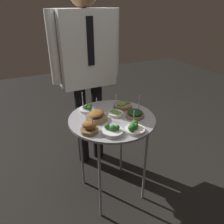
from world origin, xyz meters
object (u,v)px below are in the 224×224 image
object	(u,v)px
bowl_broccoli_front_left	(112,131)
bowl_broccoli_near_rim	(87,109)
bowl_asparagus_front_right	(116,113)
waiter_figure	(86,58)
bowl_roast_center	(97,116)
bowl_broccoli_back_right	(134,128)
bowl_roast_far_rim	(89,128)
bowl_asparagus_mid_right	(123,106)
serving_cart	(112,124)
bowl_spinach_mid_left	(135,114)

from	to	relation	value
bowl_broccoli_front_left	bowl_broccoli_near_rim	distance (m)	0.40
bowl_asparagus_front_right	bowl_broccoli_near_rim	distance (m)	0.25
bowl_broccoli_front_left	waiter_figure	size ratio (longest dim) A/B	0.08
bowl_roast_center	bowl_broccoli_back_right	bearing A→B (deg)	-58.87
bowl_roast_center	bowl_roast_far_rim	distance (m)	0.19
bowl_asparagus_mid_right	bowl_broccoli_near_rim	world-z (taller)	bowl_broccoli_near_rim
bowl_roast_center	serving_cart	bearing A→B (deg)	-14.08
bowl_roast_center	bowl_asparagus_mid_right	xyz separation A→B (m)	(0.29, 0.10, -0.02)
bowl_asparagus_front_right	bowl_roast_center	distance (m)	0.17
serving_cart	bowl_broccoli_near_rim	distance (m)	0.25
bowl_asparagus_front_right	serving_cart	bearing A→B (deg)	-148.95
bowl_roast_center	bowl_broccoli_near_rim	world-z (taller)	bowl_broccoli_near_rim
bowl_asparagus_front_right	bowl_broccoli_back_right	world-z (taller)	bowl_asparagus_front_right
bowl_spinach_mid_left	bowl_broccoli_near_rim	xyz separation A→B (m)	(-0.30, 0.26, -0.00)
bowl_broccoli_front_left	bowl_asparagus_mid_right	distance (m)	0.43
bowl_asparagus_mid_right	bowl_broccoli_back_right	xyz separation A→B (m)	(-0.12, -0.38, 0.01)
bowl_broccoli_near_rim	waiter_figure	distance (m)	0.50
serving_cart	bowl_broccoli_back_right	bearing A→B (deg)	-78.69
bowl_broccoli_near_rim	bowl_asparagus_mid_right	bearing A→B (deg)	-12.96
bowl_asparagus_mid_right	bowl_broccoli_near_rim	distance (m)	0.31
bowl_broccoli_front_left	bowl_roast_far_rim	distance (m)	0.16
serving_cart	bowl_roast_far_rim	world-z (taller)	bowl_roast_far_rim
bowl_roast_far_rim	waiter_figure	world-z (taller)	waiter_figure
bowl_asparagus_front_right	bowl_roast_far_rim	bearing A→B (deg)	-152.39
bowl_asparagus_front_right	bowl_roast_far_rim	xyz separation A→B (m)	(-0.28, -0.15, 0.02)
bowl_roast_center	bowl_asparagus_mid_right	size ratio (longest dim) A/B	1.10
bowl_spinach_mid_left	bowl_broccoli_back_right	size ratio (longest dim) A/B	1.19
bowl_asparagus_mid_right	bowl_asparagus_front_right	bearing A→B (deg)	-140.27
bowl_broccoli_back_right	waiter_figure	xyz separation A→B (m)	(-0.04, 0.79, 0.32)
bowl_asparagus_front_right	bowl_roast_far_rim	world-z (taller)	bowl_asparagus_front_right
bowl_roast_center	bowl_roast_far_rim	bearing A→B (deg)	-127.96
bowl_broccoli_front_left	bowl_roast_far_rim	xyz separation A→B (m)	(-0.14, 0.09, 0.01)
bowl_asparagus_front_right	bowl_broccoli_near_rim	bearing A→B (deg)	136.62
bowl_asparagus_mid_right	bowl_broccoli_near_rim	bearing A→B (deg)	167.04
bowl_asparagus_mid_right	waiter_figure	xyz separation A→B (m)	(-0.16, 0.41, 0.34)
bowl_roast_center	bowl_broccoli_back_right	world-z (taller)	bowl_roast_center
serving_cart	bowl_broccoli_front_left	distance (m)	0.24
bowl_roast_center	bowl_asparagus_mid_right	world-z (taller)	bowl_roast_center
bowl_broccoli_front_left	bowl_roast_center	xyz separation A→B (m)	(-0.02, 0.24, 0.01)
bowl_broccoli_back_right	bowl_spinach_mid_left	bearing A→B (deg)	56.71
bowl_roast_center	bowl_broccoli_back_right	xyz separation A→B (m)	(0.17, -0.28, -0.00)
bowl_spinach_mid_left	bowl_broccoli_near_rim	distance (m)	0.40
bowl_broccoli_near_rim	bowl_spinach_mid_left	bearing A→B (deg)	-40.40
bowl_roast_center	waiter_figure	size ratio (longest dim) A/B	0.10
bowl_broccoli_front_left	bowl_roast_far_rim	bearing A→B (deg)	147.41
serving_cart	bowl_spinach_mid_left	xyz separation A→B (m)	(0.17, -0.06, 0.08)
bowl_spinach_mid_left	bowl_asparagus_front_right	bearing A→B (deg)	144.35
bowl_asparagus_mid_right	waiter_figure	distance (m)	0.55
bowl_spinach_mid_left	waiter_figure	xyz separation A→B (m)	(-0.16, 0.60, 0.33)
bowl_broccoli_back_right	bowl_broccoli_near_rim	bearing A→B (deg)	112.18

